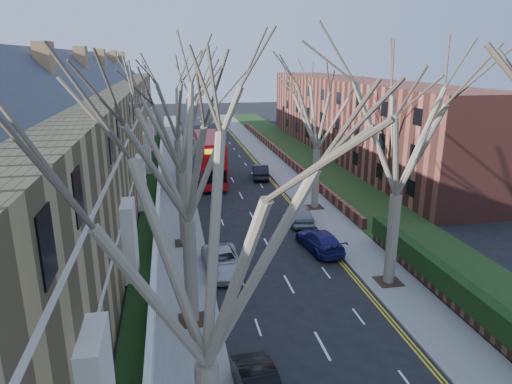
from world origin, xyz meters
TOP-DOWN VIEW (x-y plane):
  - pavement_left at (-6.00, 39.00)m, footprint 3.00×102.00m
  - pavement_right at (6.00, 39.00)m, footprint 3.00×102.00m
  - terrace_left at (-13.65, 31.00)m, footprint 9.70×78.00m
  - flats_right at (17.46, 43.00)m, footprint 13.97×54.00m
  - wall_hedge_right at (7.70, 2.00)m, footprint 0.70×24.00m
  - front_wall_left at (-7.65, 31.00)m, footprint 0.30×78.00m
  - grass_verge_right at (10.50, 39.00)m, footprint 6.00×102.00m
  - tree_left_near at (-5.70, -4.00)m, footprint 9.80×9.80m
  - tree_left_mid at (-5.70, 6.00)m, footprint 10.50×10.50m
  - tree_left_far at (-5.70, 16.00)m, footprint 10.15×10.15m
  - tree_left_dist at (-5.70, 28.00)m, footprint 10.50×10.50m
  - tree_right_mid at (5.70, 8.00)m, footprint 10.50×10.50m
  - tree_right_far at (5.70, 22.00)m, footprint 10.15×10.15m
  - double_decker_bus at (-2.38, 33.20)m, footprint 2.85×11.11m
  - car_left_far at (-3.58, 11.38)m, footprint 2.38×4.88m
  - car_right_near at (3.28, 13.37)m, footprint 2.55×5.01m
  - car_right_mid at (3.46, 18.77)m, footprint 2.40×4.69m
  - car_right_far at (3.09, 33.05)m, footprint 2.21×4.79m

SIDE VIEW (x-z plane):
  - pavement_left at x=-6.00m, z-range 0.00..0.12m
  - pavement_right at x=6.00m, z-range 0.00..0.12m
  - grass_verge_right at x=10.50m, z-range 0.12..0.18m
  - front_wall_left at x=-7.65m, z-range 0.12..1.12m
  - car_left_far at x=-3.58m, z-range 0.00..1.34m
  - car_right_near at x=3.28m, z-range 0.00..1.39m
  - car_right_far at x=3.09m, z-range 0.00..1.52m
  - car_right_mid at x=3.46m, z-range 0.00..1.53m
  - wall_hedge_right at x=7.70m, z-range 0.22..2.02m
  - double_decker_bus at x=-2.38m, z-range -0.04..4.60m
  - flats_right at x=17.46m, z-range -0.02..9.98m
  - terrace_left at x=-13.65m, z-range -1.27..12.33m
  - tree_left_near at x=-5.70m, z-range 2.06..15.79m
  - tree_left_far at x=-5.70m, z-range 2.13..16.35m
  - tree_right_far at x=5.70m, z-range 2.13..16.35m
  - tree_left_mid at x=-5.70m, z-range 2.20..16.91m
  - tree_right_mid at x=5.70m, z-range 2.20..16.91m
  - tree_left_dist at x=-5.70m, z-range 2.20..16.91m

